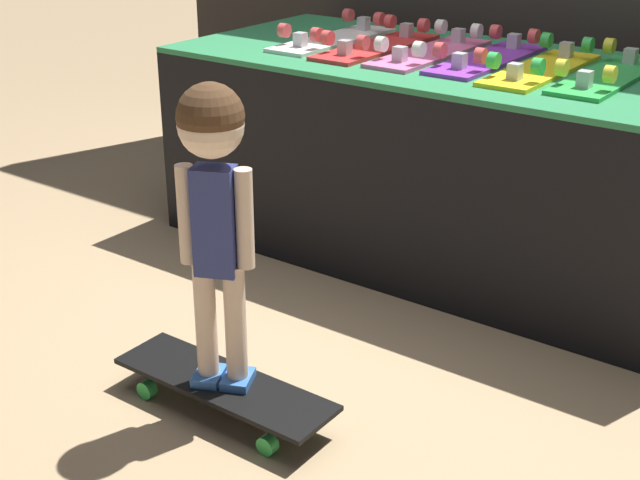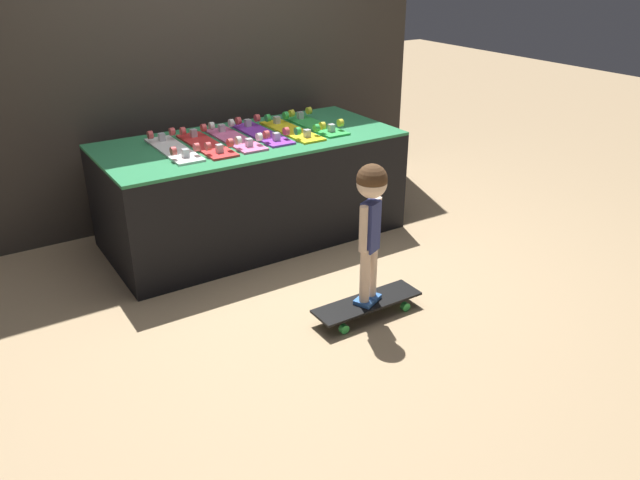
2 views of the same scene
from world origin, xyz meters
TOP-DOWN VIEW (x-y plane):
  - ground_plane at (0.00, 0.00)m, footprint 16.00×16.00m
  - display_rack at (0.00, 0.59)m, footprint 2.03×0.94m
  - skateboard_white_on_rack at (-0.54, 0.60)m, footprint 0.18×0.64m
  - skateboard_red_on_rack at (-0.32, 0.58)m, footprint 0.18×0.64m
  - skateboard_pink_on_rack at (-0.11, 0.59)m, footprint 0.18×0.64m
  - skateboard_purple_on_rack at (0.11, 0.62)m, footprint 0.18×0.64m
  - skateboard_yellow_on_rack at (0.32, 0.58)m, footprint 0.18×0.64m
  - skateboard_green_on_rack at (0.54, 0.61)m, footprint 0.18×0.64m
  - skateboard_on_floor at (0.04, -0.72)m, footprint 0.65×0.19m
  - child at (0.04, -0.72)m, footprint 0.18×0.16m

SIDE VIEW (x-z plane):
  - ground_plane at x=0.00m, z-range 0.00..0.00m
  - skateboard_on_floor at x=0.04m, z-range 0.03..0.12m
  - display_rack at x=0.00m, z-range 0.00..0.73m
  - child at x=0.04m, z-range 0.25..1.07m
  - skateboard_white_on_rack at x=-0.54m, z-range 0.70..0.79m
  - skateboard_red_on_rack at x=-0.32m, z-range 0.70..0.79m
  - skateboard_pink_on_rack at x=-0.11m, z-range 0.70..0.79m
  - skateboard_purple_on_rack at x=0.11m, z-range 0.70..0.79m
  - skateboard_yellow_on_rack at x=0.32m, z-range 0.70..0.79m
  - skateboard_green_on_rack at x=0.54m, z-range 0.70..0.79m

